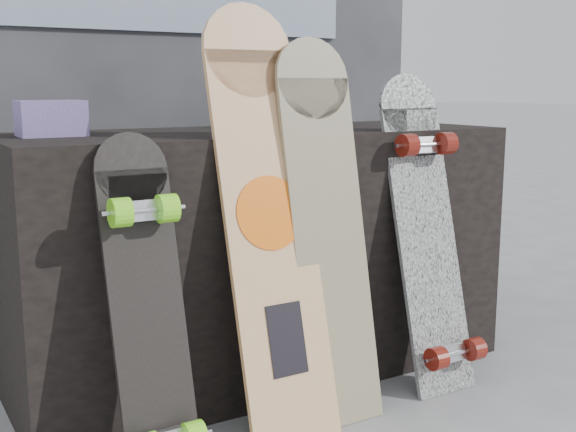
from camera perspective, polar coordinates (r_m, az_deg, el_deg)
ground at (r=2.11m, az=4.49°, el=-16.23°), size 60.00×60.00×0.00m
vendor_table at (r=2.38m, az=-2.36°, el=-2.89°), size 1.60×0.60×0.80m
booth at (r=3.09m, az=-10.19°, el=13.10°), size 2.40×0.22×2.20m
merch_box_purple at (r=2.14m, az=-18.22°, el=7.34°), size 0.18×0.12×0.10m
merch_box_small at (r=2.52m, az=1.74°, el=8.43°), size 0.14×0.14×0.12m
merch_box_flat at (r=2.48m, az=-2.05°, el=7.71°), size 0.22×0.10×0.06m
longboard_geisha at (r=1.95m, az=-1.60°, el=0.73°), size 0.27×0.32×1.17m
longboard_celtic at (r=2.04m, az=3.08°, el=-0.13°), size 0.24×0.24×1.08m
longboard_cascadia at (r=2.29m, az=10.99°, el=-0.91°), size 0.22×0.32×0.98m
skateboard_dark at (r=1.78m, az=-10.92°, el=-6.83°), size 0.19×0.28×0.83m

